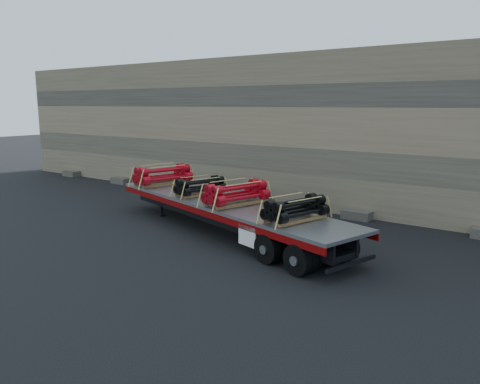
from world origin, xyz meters
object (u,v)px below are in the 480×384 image
Objects in this scene: trailer at (224,217)px; bundle_front at (163,175)px; bundle_rear at (295,209)px; bundle_midfront at (200,187)px; bundle_midrear at (236,194)px.

bundle_front reaches higher than trailer.
bundle_rear is (7.98, -2.21, -0.07)m from bundle_front.
bundle_midfront is at bearing 0.00° from bundle_front.
bundle_front is 5.31m from bundle_midrear.
bundle_front is 1.25× the size of bundle_midfront.
bundle_midfront is at bearing -180.00° from trailer.
trailer is 1.82m from bundle_midfront.
bundle_midrear is 2.98m from bundle_rear.
bundle_front reaches higher than bundle_midfront.
bundle_rear is at bearing 0.00° from bundle_midfront.
bundle_midfront reaches higher than trailer.
bundle_front is at bearing -180.00° from bundle_midfront.
bundle_front is 1.18× the size of bundle_rear.
trailer is 5.91× the size of bundle_rear.
bundle_rear is at bearing 0.00° from bundle_front.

